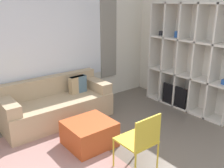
{
  "coord_description": "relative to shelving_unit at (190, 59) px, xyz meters",
  "views": [
    {
      "loc": [
        -1.81,
        -1.57,
        2.23
      ],
      "look_at": [
        0.73,
        1.65,
        0.85
      ],
      "focal_mm": 40.0,
      "sensor_mm": 36.0,
      "label": 1
    }
  ],
  "objects": [
    {
      "name": "ottoman",
      "position": [
        -2.49,
        0.05,
        -0.87
      ],
      "size": [
        0.72,
        0.68,
        0.41
      ],
      "color": "#B74C23",
      "rests_on": "ground_plane"
    },
    {
      "name": "wall_right",
      "position": [
        0.2,
        0.12,
        0.27
      ],
      "size": [
        0.07,
        4.2,
        2.7
      ],
      "primitive_type": "cube",
      "color": "silver",
      "rests_on": "ground_plane"
    },
    {
      "name": "couch_main",
      "position": [
        -2.48,
        1.17,
        -0.76
      ],
      "size": [
        2.05,
        0.85,
        0.82
      ],
      "color": "tan",
      "rests_on": "ground_plane"
    },
    {
      "name": "folding_chair",
      "position": [
        -2.33,
        -0.94,
        -0.56
      ],
      "size": [
        0.44,
        0.46,
        0.86
      ],
      "rotation": [
        0.0,
        0.0,
        3.14
      ],
      "color": "gold",
      "rests_on": "ground_plane"
    },
    {
      "name": "shelving_unit",
      "position": [
        0.0,
        0.0,
        0.0
      ],
      "size": [
        0.39,
        1.95,
        2.2
      ],
      "color": "silver",
      "rests_on": "ground_plane"
    },
    {
      "name": "area_rug",
      "position": [
        -3.47,
        0.13,
        -1.07
      ],
      "size": [
        2.21,
        2.02,
        0.01
      ],
      "primitive_type": "cube",
      "color": "gray",
      "rests_on": "ground_plane"
    },
    {
      "name": "wall_back",
      "position": [
        -2.58,
        1.65,
        0.28
      ],
      "size": [
        6.69,
        0.11,
        2.7
      ],
      "color": "silver",
      "rests_on": "ground_plane"
    }
  ]
}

